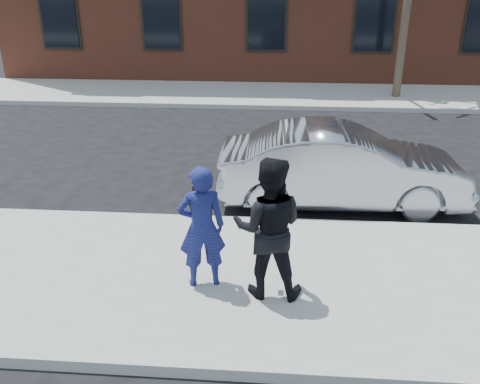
{
  "coord_description": "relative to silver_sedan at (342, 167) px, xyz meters",
  "views": [
    {
      "loc": [
        0.63,
        -6.07,
        3.95
      ],
      "look_at": [
        0.13,
        0.4,
        1.13
      ],
      "focal_mm": 38.0,
      "sensor_mm": 36.0,
      "label": 1
    }
  ],
  "objects": [
    {
      "name": "near_sidewalk",
      "position": [
        -1.8,
        -2.84,
        -0.65
      ],
      "size": [
        50.0,
        3.5,
        0.15
      ],
      "primitive_type": "cube",
      "color": "gray",
      "rests_on": "ground"
    },
    {
      "name": "near_curb",
      "position": [
        -1.8,
        -1.04,
        -0.65
      ],
      "size": [
        50.0,
        0.1,
        0.15
      ],
      "primitive_type": "cube",
      "color": "#999691",
      "rests_on": "ground"
    },
    {
      "name": "far_sidewalk",
      "position": [
        -1.8,
        8.66,
        -0.65
      ],
      "size": [
        50.0,
        3.5,
        0.15
      ],
      "primitive_type": "cube",
      "color": "gray",
      "rests_on": "ground"
    },
    {
      "name": "man_hoodie",
      "position": [
        -2.09,
        -3.01,
        0.25
      ],
      "size": [
        0.68,
        0.54,
        1.66
      ],
      "rotation": [
        0.0,
        0.0,
        3.39
      ],
      "color": "navy",
      "rests_on": "near_sidewalk"
    },
    {
      "name": "ground",
      "position": [
        -1.8,
        -2.59,
        -0.73
      ],
      "size": [
        100.0,
        100.0,
        0.0
      ],
      "primitive_type": "plane",
      "color": "black",
      "rests_on": "ground"
    },
    {
      "name": "silver_sedan",
      "position": [
        0.0,
        0.0,
        0.0
      ],
      "size": [
        4.44,
        1.64,
        1.45
      ],
      "primitive_type": "imported",
      "rotation": [
        0.0,
        0.0,
        1.59
      ],
      "color": "#999BA3",
      "rests_on": "ground"
    },
    {
      "name": "man_peacoat",
      "position": [
        -1.24,
        -3.14,
        0.34
      ],
      "size": [
        0.92,
        0.73,
        1.84
      ],
      "rotation": [
        0.0,
        0.0,
        3.11
      ],
      "color": "black",
      "rests_on": "near_sidewalk"
    },
    {
      "name": "far_curb",
      "position": [
        -1.8,
        6.86,
        -0.65
      ],
      "size": [
        50.0,
        0.1,
        0.15
      ],
      "primitive_type": "cube",
      "color": "#999691",
      "rests_on": "ground"
    }
  ]
}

